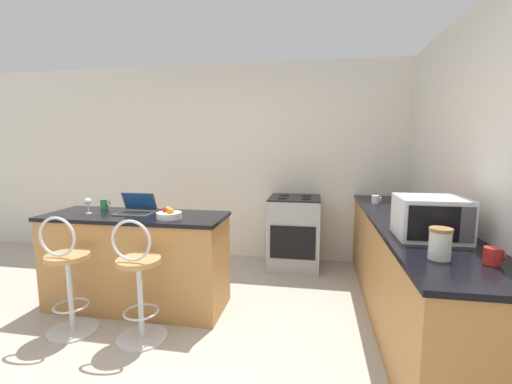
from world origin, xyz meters
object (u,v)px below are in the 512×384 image
microwave (430,218)px  mug_blue (400,205)px  mug_green (104,204)px  toaster (414,211)px  fruit_bowl (169,215)px  stove_range (294,232)px  mug_red (492,256)px  storage_jar (440,243)px  wine_glass_short (88,202)px  laptop (136,208)px  bar_stool_far (139,284)px  mug_white (376,199)px  bar_stool_near (68,279)px

microwave → mug_blue: bearing=87.2°
mug_green → mug_blue: bearing=9.8°
mug_blue → toaster: bearing=-93.1°
toaster → mug_green: size_ratio=2.88×
microwave → fruit_bowl: microwave is taller
mug_blue → mug_green: size_ratio=1.02×
stove_range → mug_red: size_ratio=8.96×
toaster → storage_jar: size_ratio=1.58×
mug_red → wine_glass_short: (-3.07, 0.85, 0.06)m
stove_range → wine_glass_short: (-1.85, -1.36, 0.56)m
laptop → mug_red: 2.80m
mug_blue → bar_stool_far: bearing=-150.5°
fruit_bowl → mug_blue: bearing=21.1°
bar_stool_far → mug_green: (-0.75, 0.73, 0.48)m
mug_blue → mug_white: size_ratio=1.02×
toaster → mug_white: toaster is taller
bar_stool_near → wine_glass_short: wine_glass_short is taller
mug_red → stove_range: bearing=118.8°
toaster → mug_white: 0.92m
mug_red → fruit_bowl: fruit_bowl is taller
toaster → laptop: bearing=-178.8°
stove_range → fruit_bowl: fruit_bowl is taller
fruit_bowl → laptop: bearing=157.8°
wine_glass_short → mug_green: (0.01, 0.24, -0.06)m
laptop → toaster: bearing=1.2°
toaster → mug_blue: size_ratio=2.82×
fruit_bowl → wine_glass_short: bearing=175.3°
bar_stool_near → mug_red: bearing=-6.8°
fruit_bowl → mug_white: bearing=30.2°
mug_white → mug_red: bearing=-80.8°
bar_stool_near → fruit_bowl: 0.95m
bar_stool_far → fruit_bowl: (0.08, 0.42, 0.47)m
bar_stool_near → laptop: 0.82m
mug_blue → mug_green: (-2.94, -0.51, 0.01)m
bar_stool_near → mug_red: (2.93, -0.35, 0.48)m
microwave → mug_red: bearing=-71.5°
bar_stool_near → mug_green: mug_green is taller
microwave → wine_glass_short: bearing=173.3°
storage_jar → bar_stool_near: bearing=173.4°
bar_stool_near → toaster: (2.78, 0.64, 0.53)m
fruit_bowl → storage_jar: bearing=-20.5°
toaster → mug_red: toaster is taller
bar_stool_near → storage_jar: (2.68, -0.31, 0.53)m
bar_stool_far → fruit_bowl: fruit_bowl is taller
bar_stool_far → mug_white: (2.00, 1.54, 0.48)m
mug_blue → wine_glass_short: 3.04m
storage_jar → mug_green: (-2.80, 1.05, -0.04)m
laptop → wine_glass_short: bearing=-167.7°
bar_stool_near → microwave: bearing=3.2°
toaster → microwave: bearing=-92.3°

